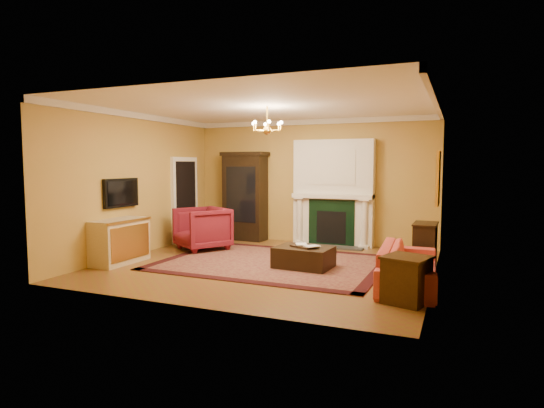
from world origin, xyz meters
The scene contains 26 objects.
floor centered at (0.00, 0.00, -0.01)m, with size 6.00×5.50×0.02m, color brown.
ceiling centered at (0.00, 0.00, 3.01)m, with size 6.00×5.50×0.02m, color white.
wall_back centered at (0.00, 2.76, 1.50)m, with size 6.00×0.02×3.00m, color #BE8E44.
wall_front centered at (0.00, -2.76, 1.50)m, with size 6.00×0.02×3.00m, color #BE8E44.
wall_left centered at (-3.01, 0.00, 1.50)m, with size 0.02×5.50×3.00m, color #BE8E44.
wall_right centered at (3.01, 0.00, 1.50)m, with size 0.02×5.50×3.00m, color #BE8E44.
fireplace centered at (0.60, 2.57, 1.19)m, with size 1.90×0.70×2.50m.
crown_molding centered at (0.00, 0.96, 2.94)m, with size 6.00×5.50×0.12m.
doorway centered at (-2.95, 1.70, 1.05)m, with size 0.08×1.05×2.10m.
tv_panel centered at (-2.95, -0.60, 1.35)m, with size 0.09×0.95×0.58m.
gilt_mirror centered at (2.97, 1.40, 1.65)m, with size 0.06×0.76×1.05m.
chandelier centered at (0.00, 0.00, 2.61)m, with size 0.63×0.55×0.53m.
oriental_rug centered at (0.02, 0.20, 0.01)m, with size 4.25×3.19×0.02m, color #460F1B.
china_cabinet centered at (-1.68, 2.49, 1.07)m, with size 1.07×0.49×2.13m, color black.
wingback_armchair centered at (-1.97, 0.89, 0.53)m, with size 1.03×0.96×1.06m, color maroon.
pedestal_table centered at (-2.55, 1.14, 0.38)m, with size 0.37×0.37×0.66m.
commode centered at (-2.73, -0.94, 0.43)m, with size 0.55×1.16×0.86m, color beige.
coral_sofa centered at (2.65, -0.49, 0.43)m, with size 2.18×0.64×0.85m, color #BC463B.
end_table centered at (2.72, -1.45, 0.31)m, with size 0.54×0.54×0.63m, color #311F0D.
console_table centered at (2.78, 1.18, 0.39)m, with size 0.40×0.70×0.78m, color black.
leather_ottoman centered at (0.72, 0.03, 0.21)m, with size 1.02×0.74×0.38m, color black.
ottoman_tray centered at (0.74, 0.04, 0.41)m, with size 0.44×0.34×0.03m, color black.
book_a centered at (0.58, 0.00, 0.56)m, with size 0.20×0.03×0.27m, color gray.
book_b centered at (0.83, -0.01, 0.56)m, with size 0.20×0.02×0.27m, color gray.
topiary_left centered at (-0.05, 2.53, 1.48)m, with size 0.17×0.17×0.46m.
topiary_right centered at (1.38, 2.53, 1.45)m, with size 0.15×0.15×0.40m.
Camera 1 is at (3.36, -7.87, 1.92)m, focal length 30.00 mm.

